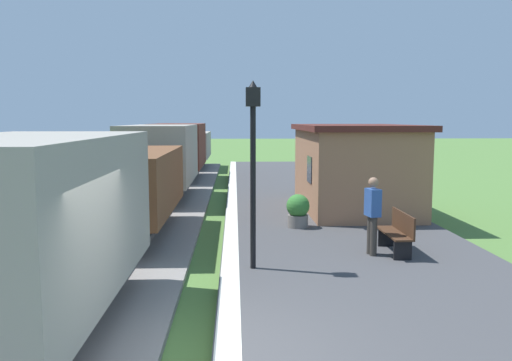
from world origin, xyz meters
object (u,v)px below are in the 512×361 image
(potted_planter, at_px, (298,210))
(lamp_post_near, at_px, (253,140))
(bench_near_hut, at_px, (398,232))
(freight_train, at_px, (159,162))
(person_waiting, at_px, (373,213))
(station_hut, at_px, (353,167))

(potted_planter, distance_m, lamp_post_near, 4.63)
(bench_near_hut, bearing_deg, freight_train, 126.27)
(person_waiting, bearing_deg, freight_train, -66.94)
(freight_train, distance_m, potted_planter, 7.65)
(station_hut, bearing_deg, person_waiting, -98.85)
(person_waiting, bearing_deg, potted_planter, -77.17)
(bench_near_hut, bearing_deg, lamp_post_near, -161.75)
(bench_near_hut, bearing_deg, potted_planter, 123.46)
(freight_train, distance_m, person_waiting, 10.78)
(freight_train, relative_size, station_hut, 5.62)
(station_hut, height_order, person_waiting, station_hut)
(freight_train, height_order, station_hut, station_hut)
(freight_train, xyz_separation_m, potted_planter, (4.63, -6.03, -0.86))
(lamp_post_near, bearing_deg, person_waiting, 19.32)
(bench_near_hut, bearing_deg, station_hut, 87.04)
(freight_train, xyz_separation_m, station_hut, (6.80, -3.20, 0.07))
(station_hut, relative_size, person_waiting, 3.39)
(station_hut, xyz_separation_m, lamp_post_near, (-3.54, -6.74, 1.15))
(station_hut, distance_m, lamp_post_near, 7.70)
(freight_train, bearing_deg, person_waiting, -56.82)
(station_hut, distance_m, person_waiting, 5.90)
(station_hut, xyz_separation_m, bench_near_hut, (-0.29, -5.66, -0.93))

